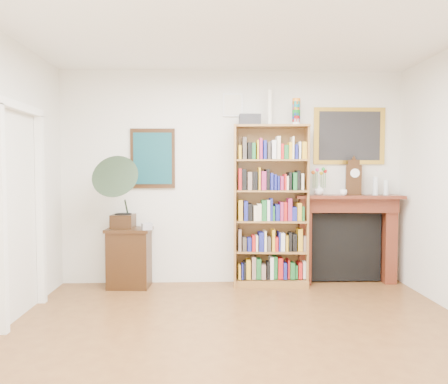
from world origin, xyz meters
name	(u,v)px	position (x,y,z in m)	size (l,w,h in m)	color
room	(251,184)	(0.00, 0.00, 1.40)	(4.51, 5.01, 2.81)	brown
door_casing	(22,194)	(-2.21, 1.20, 1.26)	(0.08, 1.02, 2.17)	white
teal_poster	(153,158)	(-1.05, 2.48, 1.65)	(0.58, 0.04, 0.78)	black
small_picture	(233,105)	(0.00, 2.48, 2.35)	(0.26, 0.04, 0.30)	white
gilt_painting	(349,136)	(1.55, 2.48, 1.95)	(0.95, 0.04, 0.75)	gold
bookshelf	(271,196)	(0.49, 2.31, 1.16)	(0.98, 0.41, 2.38)	brown
side_cabinet	(129,258)	(-1.33, 2.28, 0.38)	(0.56, 0.40, 0.76)	black
fireplace	(347,231)	(1.51, 2.40, 0.69)	(1.40, 0.40, 1.17)	#522313
gramophone	(120,188)	(-1.42, 2.18, 1.27)	(0.60, 0.73, 0.91)	black
cd_stack	(147,226)	(-1.09, 2.14, 0.80)	(0.12, 0.12, 0.08)	silver
mantel_clock	(353,178)	(1.58, 2.37, 1.39)	(0.22, 0.15, 0.46)	black
flower_vase	(319,190)	(1.13, 2.37, 1.24)	(0.13, 0.13, 0.14)	white
teacup	(343,192)	(1.42, 2.29, 1.21)	(0.10, 0.10, 0.08)	white
bottle_left	(375,186)	(1.86, 2.35, 1.29)	(0.07, 0.07, 0.24)	silver
bottle_right	(386,187)	(2.00, 2.33, 1.27)	(0.06, 0.06, 0.20)	silver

